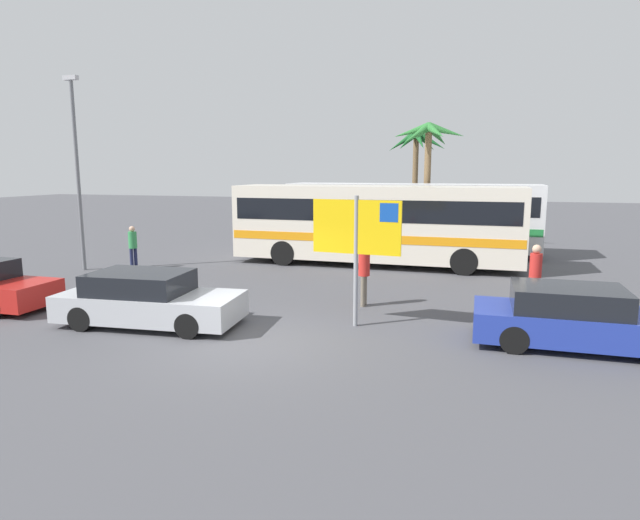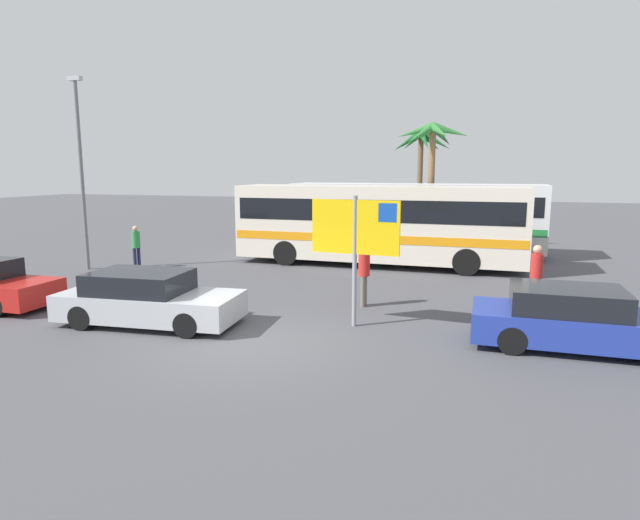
{
  "view_description": "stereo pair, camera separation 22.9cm",
  "coord_description": "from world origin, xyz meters",
  "px_view_note": "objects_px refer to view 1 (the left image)",
  "views": [
    {
      "loc": [
        4.94,
        -10.4,
        3.8
      ],
      "look_at": [
        0.62,
        3.81,
        1.3
      ],
      "focal_mm": 30.1,
      "sensor_mm": 36.0,
      "label": 1
    },
    {
      "loc": [
        5.16,
        -10.33,
        3.8
      ],
      "look_at": [
        0.62,
        3.81,
        1.3
      ],
      "focal_mm": 30.1,
      "sensor_mm": 36.0,
      "label": 2
    }
  ],
  "objects_px": {
    "bus_front_coach": "(375,221)",
    "car_silver": "(148,300)",
    "car_blue": "(576,319)",
    "bus_rear_coach": "(410,214)",
    "ferry_sign": "(358,232)",
    "pedestrian_crossing_lot": "(535,272)",
    "pedestrian_near_sign": "(133,244)",
    "pedestrian_by_bus": "(364,269)"
  },
  "relations": [
    {
      "from": "ferry_sign",
      "to": "pedestrian_near_sign",
      "type": "xyz_separation_m",
      "value": [
        -10.09,
        5.09,
        -1.35
      ]
    },
    {
      "from": "bus_front_coach",
      "to": "car_blue",
      "type": "relative_size",
      "value": 2.57
    },
    {
      "from": "ferry_sign",
      "to": "pedestrian_crossing_lot",
      "type": "bearing_deg",
      "value": 37.75
    },
    {
      "from": "ferry_sign",
      "to": "pedestrian_by_bus",
      "type": "height_order",
      "value": "ferry_sign"
    },
    {
      "from": "bus_front_coach",
      "to": "car_silver",
      "type": "xyz_separation_m",
      "value": [
        -3.72,
        -9.96,
        -1.15
      ]
    },
    {
      "from": "bus_rear_coach",
      "to": "pedestrian_by_bus",
      "type": "xyz_separation_m",
      "value": [
        0.09,
        -10.39,
        -0.71
      ]
    },
    {
      "from": "bus_front_coach",
      "to": "car_blue",
      "type": "bearing_deg",
      "value": -54.92
    },
    {
      "from": "bus_front_coach",
      "to": "pedestrian_crossing_lot",
      "type": "distance_m",
      "value": 8.02
    },
    {
      "from": "ferry_sign",
      "to": "pedestrian_by_bus",
      "type": "bearing_deg",
      "value": 102.28
    },
    {
      "from": "bus_rear_coach",
      "to": "pedestrian_by_bus",
      "type": "distance_m",
      "value": 10.41
    },
    {
      "from": "bus_front_coach",
      "to": "pedestrian_by_bus",
      "type": "bearing_deg",
      "value": -81.44
    },
    {
      "from": "bus_rear_coach",
      "to": "car_blue",
      "type": "bearing_deg",
      "value": -67.34
    },
    {
      "from": "ferry_sign",
      "to": "pedestrian_by_bus",
      "type": "xyz_separation_m",
      "value": [
        -0.27,
        1.99,
        -1.25
      ]
    },
    {
      "from": "bus_rear_coach",
      "to": "pedestrian_near_sign",
      "type": "bearing_deg",
      "value": -143.17
    },
    {
      "from": "ferry_sign",
      "to": "car_blue",
      "type": "xyz_separation_m",
      "value": [
        4.87,
        -0.17,
        -1.69
      ]
    },
    {
      "from": "bus_front_coach",
      "to": "pedestrian_crossing_lot",
      "type": "bearing_deg",
      "value": -46.22
    },
    {
      "from": "bus_rear_coach",
      "to": "ferry_sign",
      "type": "xyz_separation_m",
      "value": [
        0.36,
        -12.38,
        0.54
      ]
    },
    {
      "from": "ferry_sign",
      "to": "pedestrian_near_sign",
      "type": "distance_m",
      "value": 11.38
    },
    {
      "from": "bus_front_coach",
      "to": "pedestrian_near_sign",
      "type": "distance_m",
      "value": 9.53
    },
    {
      "from": "pedestrian_near_sign",
      "to": "pedestrian_crossing_lot",
      "type": "height_order",
      "value": "pedestrian_crossing_lot"
    },
    {
      "from": "car_silver",
      "to": "pedestrian_near_sign",
      "type": "relative_size",
      "value": 2.75
    },
    {
      "from": "car_silver",
      "to": "car_blue",
      "type": "height_order",
      "value": "same"
    },
    {
      "from": "bus_rear_coach",
      "to": "bus_front_coach",
      "type": "bearing_deg",
      "value": -103.27
    },
    {
      "from": "pedestrian_by_bus",
      "to": "pedestrian_crossing_lot",
      "type": "bearing_deg",
      "value": -166.83
    },
    {
      "from": "bus_front_coach",
      "to": "car_silver",
      "type": "distance_m",
      "value": 10.69
    },
    {
      "from": "bus_rear_coach",
      "to": "pedestrian_crossing_lot",
      "type": "xyz_separation_m",
      "value": [
        4.63,
        -9.58,
        -0.7
      ]
    },
    {
      "from": "pedestrian_crossing_lot",
      "to": "pedestrian_by_bus",
      "type": "bearing_deg",
      "value": 94.97
    },
    {
      "from": "bus_rear_coach",
      "to": "pedestrian_near_sign",
      "type": "relative_size",
      "value": 6.82
    },
    {
      "from": "car_silver",
      "to": "car_blue",
      "type": "xyz_separation_m",
      "value": [
        9.86,
        1.22,
        -0.0
      ]
    },
    {
      "from": "ferry_sign",
      "to": "car_silver",
      "type": "xyz_separation_m",
      "value": [
        -4.98,
        -1.39,
        -1.69
      ]
    },
    {
      "from": "pedestrian_by_bus",
      "to": "pedestrian_crossing_lot",
      "type": "height_order",
      "value": "pedestrian_crossing_lot"
    },
    {
      "from": "car_blue",
      "to": "pedestrian_crossing_lot",
      "type": "relative_size",
      "value": 2.41
    },
    {
      "from": "pedestrian_near_sign",
      "to": "bus_front_coach",
      "type": "bearing_deg",
      "value": -138.93
    },
    {
      "from": "bus_front_coach",
      "to": "pedestrian_near_sign",
      "type": "xyz_separation_m",
      "value": [
        -8.83,
        -3.48,
        -0.8
      ]
    },
    {
      "from": "car_silver",
      "to": "pedestrian_crossing_lot",
      "type": "relative_size",
      "value": 2.51
    },
    {
      "from": "bus_rear_coach",
      "to": "car_blue",
      "type": "relative_size",
      "value": 2.57
    },
    {
      "from": "pedestrian_by_bus",
      "to": "car_silver",
      "type": "bearing_deg",
      "value": 38.68
    },
    {
      "from": "bus_rear_coach",
      "to": "ferry_sign",
      "type": "relative_size",
      "value": 3.55
    },
    {
      "from": "bus_front_coach",
      "to": "car_silver",
      "type": "height_order",
      "value": "bus_front_coach"
    },
    {
      "from": "car_silver",
      "to": "car_blue",
      "type": "distance_m",
      "value": 9.93
    },
    {
      "from": "bus_front_coach",
      "to": "car_silver",
      "type": "bearing_deg",
      "value": -110.48
    },
    {
      "from": "car_blue",
      "to": "bus_front_coach",
      "type": "bearing_deg",
      "value": 124.54
    }
  ]
}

